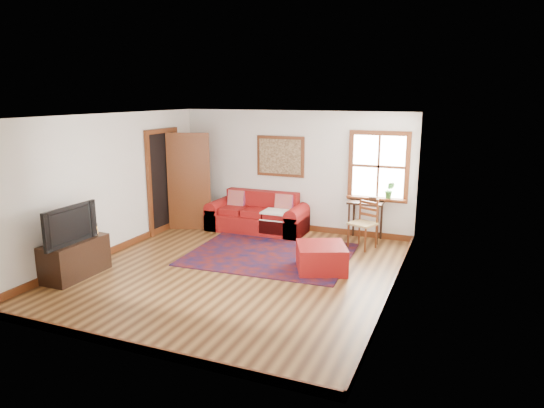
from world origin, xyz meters
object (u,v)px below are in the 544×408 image
at_px(red_ottoman, 321,258).
at_px(media_cabinet, 75,258).
at_px(side_table, 366,207).
at_px(red_leather_sofa, 258,218).
at_px(ladder_back_chair, 365,221).

relative_size(red_ottoman, media_cabinet, 0.72).
relative_size(side_table, media_cabinet, 0.74).
bearing_deg(red_leather_sofa, red_ottoman, -43.15).
distance_m(red_leather_sofa, red_ottoman, 2.65).
height_order(side_table, media_cabinet, side_table).
relative_size(red_leather_sofa, side_table, 2.62).
bearing_deg(red_leather_sofa, media_cabinet, -114.30).
distance_m(red_leather_sofa, media_cabinet, 3.86).
xyz_separation_m(red_leather_sofa, side_table, (2.24, 0.16, 0.39)).
height_order(ladder_back_chair, media_cabinet, ladder_back_chair).
xyz_separation_m(ladder_back_chair, media_cabinet, (-3.90, -3.22, -0.21)).
bearing_deg(red_ottoman, side_table, 57.16).
distance_m(side_table, media_cabinet, 5.32).
bearing_deg(ladder_back_chair, side_table, 99.55).
bearing_deg(red_ottoman, red_leather_sofa, 112.73).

